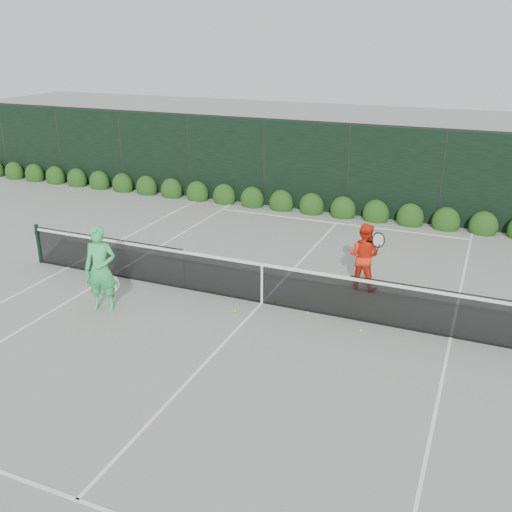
% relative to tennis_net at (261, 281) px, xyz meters
% --- Properties ---
extents(ground, '(80.00, 80.00, 0.00)m').
position_rel_tennis_net_xyz_m(ground, '(0.02, 0.00, -0.53)').
color(ground, gray).
rests_on(ground, ground).
extents(tennis_net, '(12.90, 0.10, 1.07)m').
position_rel_tennis_net_xyz_m(tennis_net, '(0.00, 0.00, 0.00)').
color(tennis_net, black).
rests_on(tennis_net, ground).
extents(player_woman, '(0.81, 0.65, 1.92)m').
position_rel_tennis_net_xyz_m(player_woman, '(-3.10, -1.62, 0.42)').
color(player_woman, '#3BC96B').
rests_on(player_woman, ground).
extents(player_man, '(0.94, 0.72, 1.63)m').
position_rel_tennis_net_xyz_m(player_man, '(1.92, 1.71, 0.29)').
color(player_man, '#FF3115').
rests_on(player_man, ground).
extents(court_lines, '(11.03, 23.83, 0.01)m').
position_rel_tennis_net_xyz_m(court_lines, '(0.02, 0.00, -0.53)').
color(court_lines, white).
rests_on(court_lines, ground).
extents(windscreen_fence, '(32.00, 21.07, 3.06)m').
position_rel_tennis_net_xyz_m(windscreen_fence, '(0.02, -2.71, 0.98)').
color(windscreen_fence, black).
rests_on(windscreen_fence, ground).
extents(hedge_row, '(31.66, 0.65, 0.94)m').
position_rel_tennis_net_xyz_m(hedge_row, '(0.02, 7.15, -0.30)').
color(hedge_row, '#1A3D10').
rests_on(hedge_row, ground).
extents(tennis_balls, '(2.81, 0.89, 0.07)m').
position_rel_tennis_net_xyz_m(tennis_balls, '(0.88, -0.28, -0.50)').
color(tennis_balls, '#BED62F').
rests_on(tennis_balls, ground).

